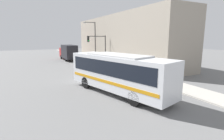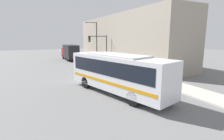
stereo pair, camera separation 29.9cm
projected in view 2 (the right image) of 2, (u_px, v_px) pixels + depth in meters
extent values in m
plane|color=slate|center=(115.00, 90.00, 15.98)|extent=(120.00, 120.00, 0.00)
cube|color=#B7B2A8|center=(96.00, 60.00, 36.13)|extent=(2.71, 70.00, 0.12)
cube|color=#9E9384|center=(122.00, 39.00, 34.43)|extent=(6.00, 31.61, 8.76)
cube|color=silver|center=(117.00, 72.00, 14.69)|extent=(5.08, 10.46, 2.78)
cube|color=black|center=(117.00, 66.00, 14.60)|extent=(4.91, 9.69, 1.16)
cube|color=orange|center=(117.00, 79.00, 14.80)|extent=(5.01, 10.08, 0.24)
cube|color=silver|center=(117.00, 55.00, 14.42)|extent=(3.70, 6.00, 0.16)
cylinder|color=black|center=(104.00, 79.00, 17.98)|extent=(0.55, 1.10, 1.07)
cylinder|color=black|center=(86.00, 82.00, 16.52)|extent=(0.55, 1.10, 1.07)
cylinder|color=black|center=(152.00, 92.00, 13.60)|extent=(0.55, 1.10, 1.07)
cylinder|color=black|center=(133.00, 99.00, 12.14)|extent=(0.55, 1.10, 1.07)
cube|color=black|center=(71.00, 52.00, 36.10)|extent=(2.21, 5.52, 2.73)
cube|color=#B21919|center=(67.00, 52.00, 39.55)|extent=(2.10, 2.15, 1.94)
cylinder|color=black|center=(63.00, 57.00, 38.97)|extent=(0.25, 0.90, 0.90)
cylinder|color=black|center=(68.00, 59.00, 35.02)|extent=(0.25, 0.90, 0.90)
cylinder|color=#999999|center=(144.00, 75.00, 20.26)|extent=(0.23, 0.23, 0.63)
sphere|color=#999999|center=(145.00, 72.00, 20.19)|extent=(0.22, 0.22, 0.22)
cylinder|color=#999999|center=(145.00, 75.00, 20.14)|extent=(0.11, 0.14, 0.11)
cylinder|color=#2D2D2D|center=(107.00, 50.00, 29.48)|extent=(0.16, 0.16, 4.94)
cylinder|color=#2D2D2D|center=(98.00, 36.00, 28.35)|extent=(3.20, 0.11, 0.11)
cube|color=black|center=(89.00, 39.00, 27.82)|extent=(0.30, 0.24, 0.90)
sphere|color=#19D83F|center=(90.00, 41.00, 27.74)|extent=(0.18, 0.18, 0.18)
cylinder|color=#2D2D2D|center=(121.00, 66.00, 25.21)|extent=(0.06, 0.06, 1.05)
cylinder|color=#4C4C51|center=(121.00, 62.00, 25.09)|extent=(0.14, 0.14, 0.22)
cylinder|color=#2D2D2D|center=(97.00, 42.00, 33.45)|extent=(0.18, 0.18, 7.44)
cylinder|color=#2D2D2D|center=(91.00, 22.00, 32.34)|extent=(2.01, 0.11, 0.11)
ellipsoid|color=gray|center=(86.00, 23.00, 31.92)|extent=(0.56, 0.28, 0.20)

